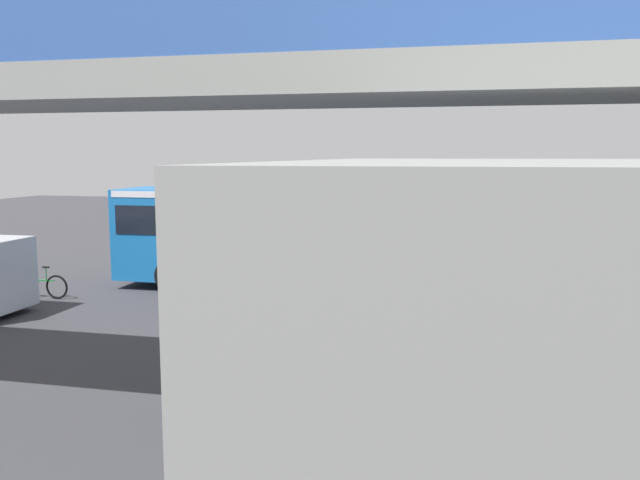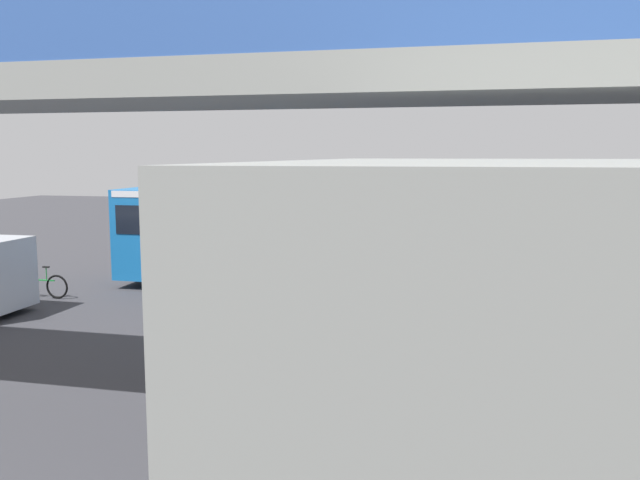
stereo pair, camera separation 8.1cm
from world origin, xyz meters
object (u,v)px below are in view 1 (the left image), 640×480
object	(u,v)px
city_bus	(297,231)
pedestrian	(231,246)
bicycle_green	(41,286)
traffic_sign	(563,222)

from	to	relation	value
city_bus	pedestrian	xyz separation A→B (m)	(3.34, -2.97, -1.00)
city_bus	bicycle_green	distance (m)	7.82
pedestrian	bicycle_green	bearing A→B (deg)	57.00
bicycle_green	pedestrian	bearing A→B (deg)	-123.00
city_bus	bicycle_green	size ratio (longest dim) A/B	6.52
city_bus	bicycle_green	world-z (taller)	city_bus
city_bus	bicycle_green	xyz separation A→B (m)	(7.12, 2.86, -1.51)
pedestrian	city_bus	bearing A→B (deg)	138.31
city_bus	traffic_sign	bearing A→B (deg)	-151.09
city_bus	bicycle_green	bearing A→B (deg)	21.88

